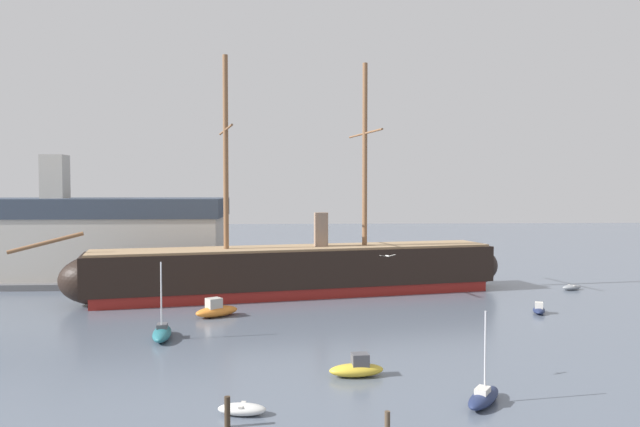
# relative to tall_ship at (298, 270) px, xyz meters

# --- Properties ---
(tall_ship) EXTENTS (59.25, 18.25, 28.83)m
(tall_ship) POSITION_rel_tall_ship_xyz_m (0.00, 0.00, 0.00)
(tall_ship) COLOR maroon
(tall_ship) RESTS_ON ground
(dinghy_foreground_left) EXTENTS (2.99, 1.63, 0.67)m
(dinghy_foreground_left) POSITION_rel_tall_ship_xyz_m (-3.98, -39.40, -2.75)
(dinghy_foreground_left) COLOR silver
(dinghy_foreground_left) RESTS_ON ground
(sailboat_foreground_right) EXTENTS (3.59, 4.32, 5.68)m
(sailboat_foreground_right) POSITION_rel_tall_ship_xyz_m (10.54, -38.51, -2.61)
(sailboat_foreground_right) COLOR #1E284C
(sailboat_foreground_right) RESTS_ON ground
(motorboat_near_centre) EXTENTS (3.93, 1.88, 1.61)m
(motorboat_near_centre) POSITION_rel_tall_ship_xyz_m (3.51, -32.62, -2.53)
(motorboat_near_centre) COLOR gold
(motorboat_near_centre) RESTS_ON ground
(sailboat_mid_left) EXTENTS (2.13, 5.35, 6.78)m
(sailboat_mid_left) POSITION_rel_tall_ship_xyz_m (-12.22, -21.29, -2.52)
(sailboat_mid_left) COLOR #236670
(sailboat_mid_left) RESTS_ON ground
(motorboat_alongside_bow) EXTENTS (4.92, 4.18, 1.94)m
(motorboat_alongside_bow) POSITION_rel_tall_ship_xyz_m (-8.56, -12.21, -2.41)
(motorboat_alongside_bow) COLOR orange
(motorboat_alongside_bow) RESTS_ON ground
(motorboat_alongside_stern) EXTENTS (2.24, 3.16, 1.23)m
(motorboat_alongside_stern) POSITION_rel_tall_ship_xyz_m (25.07, -12.52, -2.66)
(motorboat_alongside_stern) COLOR #1E284C
(motorboat_alongside_stern) RESTS_ON ground
(motorboat_far_left) EXTENTS (2.87, 4.48, 1.74)m
(motorboat_far_left) POSITION_rel_tall_ship_xyz_m (-23.06, 7.50, -2.48)
(motorboat_far_left) COLOR #236670
(motorboat_far_left) RESTS_ON ground
(dinghy_far_right) EXTENTS (3.10, 2.13, 0.67)m
(dinghy_far_right) POSITION_rel_tall_ship_xyz_m (35.49, 1.73, -2.75)
(dinghy_far_right) COLOR gray
(dinghy_far_right) RESTS_ON ground
(motorboat_distant_centre) EXTENTS (2.60, 3.15, 1.24)m
(motorboat_distant_centre) POSITION_rel_tall_ship_xyz_m (6.65, 12.48, -2.66)
(motorboat_distant_centre) COLOR #1E284C
(motorboat_distant_centre) RESTS_ON ground
(mooring_piling_nearest) EXTENTS (0.33, 0.33, 1.70)m
(mooring_piling_nearest) POSITION_rel_tall_ship_xyz_m (-4.66, -41.13, -2.24)
(mooring_piling_nearest) COLOR #382B1E
(mooring_piling_nearest) RESTS_ON ground
(mooring_piling_left_pair) EXTENTS (0.29, 0.29, 1.51)m
(mooring_piling_left_pair) POSITION_rel_tall_ship_xyz_m (3.84, -43.32, -2.34)
(mooring_piling_left_pair) COLOR #4C3D2D
(mooring_piling_left_pair) RESTS_ON ground
(dockside_warehouse_left) EXTENTS (42.24, 18.56, 17.88)m
(dockside_warehouse_left) POSITION_rel_tall_ship_xyz_m (-29.94, 13.78, 2.78)
(dockside_warehouse_left) COLOR #565659
(dockside_warehouse_left) RESTS_ON ground
(seagull_in_flight) EXTENTS (1.15, 0.57, 0.13)m
(seagull_in_flight) POSITION_rel_tall_ship_xyz_m (5.26, -34.71, 5.58)
(seagull_in_flight) COLOR silver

